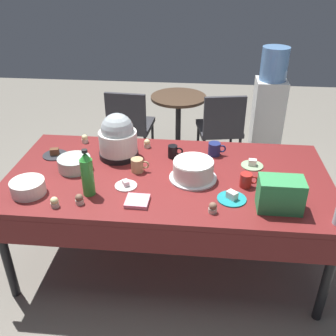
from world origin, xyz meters
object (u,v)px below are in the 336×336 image
object	(u,v)px
dessert_plate_charcoal	(55,154)
cupcake_vanilla	(79,199)
cupcake_cocoa	(55,202)
water_cooler	(268,108)
glass_salad_bowl	(74,164)
cupcake_mint	(147,144)
potluck_table	(168,182)
ceramic_snack_bowl	(28,187)
coffee_mug_tan	(138,165)
slow_cooker	(118,138)
frosted_layer_cake	(193,170)
dessert_plate_sage	(252,165)
cupcake_berry	(213,208)
coffee_mug_red	(246,180)
cupcake_rose	(85,139)
round_cafe_table	(178,115)
coffee_mug_navy	(215,149)
dessert_plate_teal	(232,198)
maroon_chair_left	(130,122)
coffee_mug_black	(173,151)
soda_carton	(280,194)
maroon_chair_right	(221,126)
dessert_plate_cream	(296,182)
soda_bottle_lime_soda	(87,174)

from	to	relation	value
dessert_plate_charcoal	cupcake_vanilla	xyz separation A→B (m)	(0.37, -0.59, 0.02)
cupcake_cocoa	water_cooler	xyz separation A→B (m)	(1.57, 2.23, -0.19)
glass_salad_bowl	cupcake_mint	size ratio (longest dim) A/B	3.37
potluck_table	ceramic_snack_bowl	size ratio (longest dim) A/B	10.22
cupcake_vanilla	water_cooler	size ratio (longest dim) A/B	0.05
dessert_plate_charcoal	cupcake_cocoa	size ratio (longest dim) A/B	2.68
potluck_table	coffee_mug_tan	distance (m)	0.24
slow_cooker	dessert_plate_charcoal	xyz separation A→B (m)	(-0.48, -0.03, -0.14)
frosted_layer_cake	dessert_plate_sage	bearing A→B (deg)	27.08
dessert_plate_sage	cupcake_berry	size ratio (longest dim) A/B	2.32
coffee_mug_red	cupcake_rose	bearing A→B (deg)	156.37
ceramic_snack_bowl	coffee_mug_tan	size ratio (longest dim) A/B	1.69
round_cafe_table	cupcake_cocoa	bearing A→B (deg)	-105.28
cupcake_berry	coffee_mug_tan	xyz separation A→B (m)	(-0.51, 0.43, 0.02)
frosted_layer_cake	cupcake_vanilla	size ratio (longest dim) A/B	4.75
glass_salad_bowl	water_cooler	xyz separation A→B (m)	(1.59, 1.78, -0.21)
glass_salad_bowl	dessert_plate_charcoal	world-z (taller)	glass_salad_bowl
potluck_table	cupcake_berry	bearing A→B (deg)	-53.61
dessert_plate_charcoal	coffee_mug_navy	bearing A→B (deg)	6.02
ceramic_snack_bowl	dessert_plate_teal	world-z (taller)	ceramic_snack_bowl
dessert_plate_charcoal	cupcake_berry	distance (m)	1.32
frosted_layer_cake	dessert_plate_charcoal	xyz separation A→B (m)	(-1.04, 0.23, -0.05)
potluck_table	dessert_plate_teal	bearing A→B (deg)	-32.06
maroon_chair_left	coffee_mug_black	bearing A→B (deg)	-65.09
frosted_layer_cake	coffee_mug_red	size ratio (longest dim) A/B	2.72
cupcake_cocoa	cupcake_vanilla	world-z (taller)	same
glass_salad_bowl	cupcake_berry	size ratio (longest dim) A/B	3.37
slow_cooker	cupcake_cocoa	size ratio (longest dim) A/B	5.00
cupcake_berry	coffee_mug_black	xyz separation A→B (m)	(-0.29, 0.66, 0.02)
coffee_mug_black	soda_carton	world-z (taller)	soda_carton
coffee_mug_tan	maroon_chair_left	xyz separation A→B (m)	(-0.34, 1.46, -0.31)
maroon_chair_right	coffee_mug_red	bearing A→B (deg)	-86.21
cupcake_mint	maroon_chair_right	world-z (taller)	maroon_chair_right
glass_salad_bowl	coffee_mug_tan	world-z (taller)	coffee_mug_tan
potluck_table	coffee_mug_navy	xyz separation A→B (m)	(0.32, 0.32, 0.11)
frosted_layer_cake	ceramic_snack_bowl	world-z (taller)	frosted_layer_cake
potluck_table	coffee_mug_red	bearing A→B (deg)	-11.25
ceramic_snack_bowl	cupcake_vanilla	distance (m)	0.36
frosted_layer_cake	dessert_plate_charcoal	world-z (taller)	frosted_layer_cake
dessert_plate_teal	ceramic_snack_bowl	bearing A→B (deg)	-177.55
dessert_plate_cream	maroon_chair_left	bearing A→B (deg)	132.96
potluck_table	ceramic_snack_bowl	xyz separation A→B (m)	(-0.85, -0.32, 0.11)
potluck_table	maroon_chair_right	xyz separation A→B (m)	(0.41, 1.48, -0.20)
soda_bottle_lime_soda	coffee_mug_red	xyz separation A→B (m)	(0.99, 0.18, -0.10)
cupcake_rose	coffee_mug_navy	xyz separation A→B (m)	(1.03, -0.11, 0.02)
dessert_plate_teal	soda_bottle_lime_soda	bearing A→B (deg)	-178.62
cupcake_vanilla	maroon_chair_right	bearing A→B (deg)	64.10
ceramic_snack_bowl	cupcake_mint	distance (m)	0.97
dessert_plate_cream	cupcake_mint	distance (m)	1.14
potluck_table	cupcake_mint	xyz separation A→B (m)	(-0.20, 0.40, 0.09)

